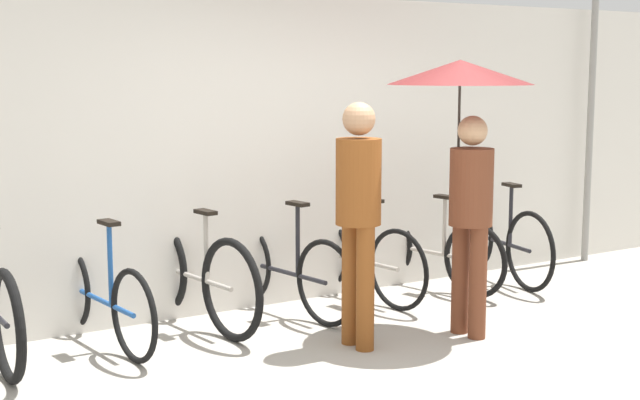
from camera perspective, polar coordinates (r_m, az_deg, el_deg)
name	(u,v)px	position (r m, az deg, el deg)	size (l,w,h in m)	color
ground_plane	(424,379)	(5.86, 6.69, -11.29)	(30.00, 30.00, 0.00)	#9E998E
back_wall	(263,152)	(7.40, -3.70, 3.06)	(12.59, 0.12, 2.57)	silver
parked_bicycle_1	(100,296)	(6.62, -13.91, -6.00)	(0.44, 1.69, 1.04)	black
parked_bicycle_2	(194,275)	(6.94, -8.07, -4.80)	(0.44, 1.78, 1.04)	black
parked_bicycle_3	(283,268)	(7.25, -2.39, -4.39)	(0.46, 1.71, 1.08)	black
parked_bicycle_4	(358,257)	(7.68, 2.43, -3.67)	(0.44, 1.64, 1.10)	black
parked_bicycle_5	(427,249)	(8.13, 6.89, -3.16)	(0.54, 1.67, 1.00)	black
parked_bicycle_6	(499,240)	(8.54, 11.40, -2.50)	(0.47, 1.68, 1.00)	black
pedestrian_leading	(358,205)	(6.23, 2.47, -0.31)	(0.32, 0.32, 1.74)	brown
pedestrian_center	(463,115)	(6.60, 9.17, 5.36)	(1.08, 1.08, 2.04)	brown
awning_pole	(590,127)	(9.51, 16.90, 4.49)	(0.07, 0.07, 2.77)	gray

